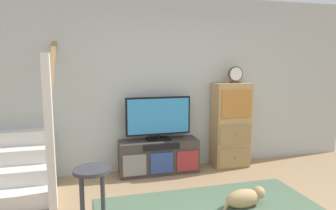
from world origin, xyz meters
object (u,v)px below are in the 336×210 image
at_px(television, 158,117).
at_px(side_cabinet, 231,125).
at_px(dog, 245,198).
at_px(desk_clock, 235,75).
at_px(bar_stool_near, 92,188).
at_px(media_console, 159,157).

distance_m(television, side_cabinet, 1.22).
height_order(television, dog, television).
xyz_separation_m(side_cabinet, desk_clock, (0.05, -0.02, 0.82)).
bearing_deg(television, side_cabinet, -0.66).
height_order(bar_stool_near, dog, bar_stool_near).
bearing_deg(media_console, television, 90.00).
height_order(media_console, television, television).
xyz_separation_m(television, desk_clock, (1.25, -0.03, 0.63)).
bearing_deg(television, dog, -61.67).
xyz_separation_m(television, bar_stool_near, (-1.00, -1.62, -0.33)).
xyz_separation_m(television, dog, (0.73, -1.36, -0.75)).
height_order(side_cabinet, bar_stool_near, side_cabinet).
xyz_separation_m(media_console, dog, (0.73, -1.34, -0.14)).
relative_size(media_console, bar_stool_near, 1.65).
relative_size(media_console, desk_clock, 4.58).
distance_m(television, bar_stool_near, 1.93).
height_order(desk_clock, bar_stool_near, desk_clock).
xyz_separation_m(media_console, television, (-0.00, 0.02, 0.61)).
xyz_separation_m(media_console, side_cabinet, (1.20, 0.01, 0.42)).
bearing_deg(desk_clock, bar_stool_near, -144.78).
xyz_separation_m(side_cabinet, bar_stool_near, (-2.20, -1.60, -0.14)).
bearing_deg(bar_stool_near, media_console, 57.82).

